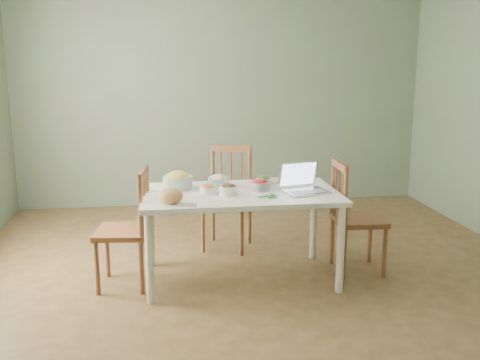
{
  "coord_description": "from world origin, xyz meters",
  "views": [
    {
      "loc": [
        -0.78,
        -4.34,
        1.81
      ],
      "look_at": [
        -0.14,
        -0.01,
        0.84
      ],
      "focal_mm": 41.65,
      "sensor_mm": 36.0,
      "label": 1
    }
  ],
  "objects": [
    {
      "name": "bowl_squash",
      "position": [
        -0.64,
        0.19,
        0.82
      ],
      "size": [
        0.33,
        0.33,
        0.14
      ],
      "primitive_type": null,
      "rotation": [
        0.0,
        0.0,
        -0.41
      ],
      "color": "gold",
      "rests_on": "dining_table"
    },
    {
      "name": "wall_front",
      "position": [
        0.0,
        -2.5,
        1.35
      ],
      "size": [
        5.0,
        0.0,
        2.7
      ],
      "primitive_type": "cube",
      "color": "slate",
      "rests_on": "ground"
    },
    {
      "name": "flatbread",
      "position": [
        0.23,
        0.34,
        0.75
      ],
      "size": [
        0.21,
        0.21,
        0.02
      ],
      "primitive_type": "cylinder",
      "rotation": [
        0.0,
        0.0,
        -0.19
      ],
      "color": "#CFB08A",
      "rests_on": "dining_table"
    },
    {
      "name": "bowl_broccoli",
      "position": [
        0.09,
        0.19,
        0.79
      ],
      "size": [
        0.13,
        0.13,
        0.08
      ],
      "primitive_type": null,
      "rotation": [
        0.0,
        0.0,
        0.02
      ],
      "color": "#173C17",
      "rests_on": "dining_table"
    },
    {
      "name": "laptop",
      "position": [
        0.38,
        -0.11,
        0.86
      ],
      "size": [
        0.4,
        0.37,
        0.23
      ],
      "primitive_type": null,
      "rotation": [
        0.0,
        0.0,
        0.24
      ],
      "color": "silver",
      "rests_on": "dining_table"
    },
    {
      "name": "chair_right",
      "position": [
        0.88,
        0.02,
        0.48
      ],
      "size": [
        0.42,
        0.44,
        0.96
      ],
      "primitive_type": null,
      "rotation": [
        0.0,
        0.0,
        1.53
      ],
      "color": "brown",
      "rests_on": "floor"
    },
    {
      "name": "bowl_onion",
      "position": [
        -0.29,
        0.24,
        0.79
      ],
      "size": [
        0.19,
        0.19,
        0.1
      ],
      "primitive_type": null,
      "rotation": [
        0.0,
        0.0,
        0.06
      ],
      "color": "#F8EACA",
      "rests_on": "dining_table"
    },
    {
      "name": "bowl_redpep",
      "position": [
        0.03,
        0.03,
        0.79
      ],
      "size": [
        0.18,
        0.18,
        0.09
      ],
      "primitive_type": null,
      "rotation": [
        0.0,
        0.0,
        0.16
      ],
      "color": "red",
      "rests_on": "dining_table"
    },
    {
      "name": "butter_stick",
      "position": [
        -0.58,
        -0.39,
        0.76
      ],
      "size": [
        0.11,
        0.06,
        0.03
      ],
      "primitive_type": "cube",
      "rotation": [
        0.0,
        0.0,
        -0.27
      ],
      "color": "silver",
      "rests_on": "dining_table"
    },
    {
      "name": "bread_boule",
      "position": [
        -0.71,
        -0.29,
        0.8
      ],
      "size": [
        0.24,
        0.24,
        0.12
      ],
      "primitive_type": "ellipsoid",
      "rotation": [
        0.0,
        0.0,
        0.42
      ],
      "color": "tan",
      "rests_on": "dining_table"
    },
    {
      "name": "dining_table",
      "position": [
        -0.14,
        -0.01,
        0.37
      ],
      "size": [
        1.59,
        0.89,
        0.74
      ],
      "primitive_type": null,
      "color": "white",
      "rests_on": "floor"
    },
    {
      "name": "bowl_mushroom",
      "position": [
        -0.25,
        -0.1,
        0.79
      ],
      "size": [
        0.15,
        0.15,
        0.09
      ],
      "primitive_type": null,
      "rotation": [
        0.0,
        0.0,
        0.06
      ],
      "color": "#452C1B",
      "rests_on": "dining_table"
    },
    {
      "name": "wall_back",
      "position": [
        0.0,
        2.5,
        1.35
      ],
      "size": [
        5.0,
        0.0,
        2.7
      ],
      "primitive_type": "cube",
      "color": "slate",
      "rests_on": "ground"
    },
    {
      "name": "chair_left",
      "position": [
        -1.09,
        -0.02,
        0.48
      ],
      "size": [
        0.45,
        0.47,
        0.96
      ],
      "primitive_type": null,
      "rotation": [
        0.0,
        0.0,
        -1.7
      ],
      "color": "brown",
      "rests_on": "floor"
    },
    {
      "name": "chair_far",
      "position": [
        -0.16,
        0.77,
        0.49
      ],
      "size": [
        0.55,
        0.54,
        0.98
      ],
      "primitive_type": null,
      "rotation": [
        0.0,
        0.0,
        -0.37
      ],
      "color": "brown",
      "rests_on": "floor"
    },
    {
      "name": "bowl_carrot",
      "position": [
        -0.41,
        -0.0,
        0.78
      ],
      "size": [
        0.16,
        0.16,
        0.07
      ],
      "primitive_type": null,
      "rotation": [
        0.0,
        0.0,
        0.23
      ],
      "color": "orange",
      "rests_on": "dining_table"
    },
    {
      "name": "floor",
      "position": [
        0.0,
        0.0,
        0.0
      ],
      "size": [
        5.0,
        5.0,
        0.0
      ],
      "primitive_type": "cube",
      "color": "#4F3B21",
      "rests_on": "ground"
    },
    {
      "name": "basil_bunch",
      "position": [
        0.04,
        -0.19,
        0.75
      ],
      "size": [
        0.18,
        0.18,
        0.02
      ],
      "primitive_type": null,
      "color": "#15490F",
      "rests_on": "dining_table"
    }
  ]
}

